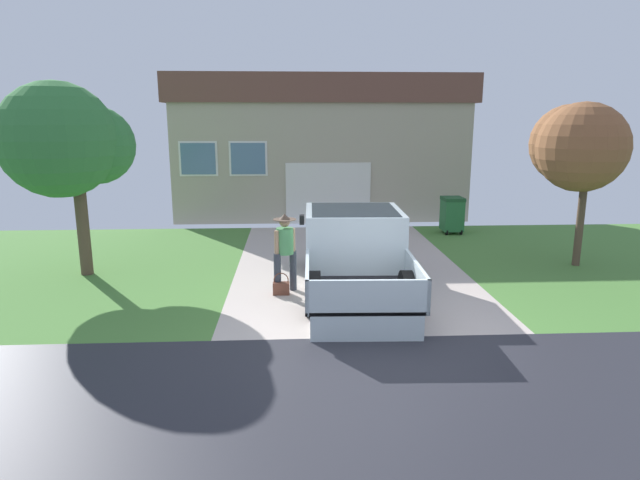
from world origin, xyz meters
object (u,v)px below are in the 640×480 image
object	(u,v)px
house_with_garage	(319,145)
handbag	(281,287)
wheeled_trash_bin	(452,214)
person_with_hat	(285,247)
neighbor_tree	(68,142)
front_yard_tree	(577,146)
pickup_truck	(353,252)

from	to	relation	value
house_with_garage	handbag	bearing A→B (deg)	-97.14
house_with_garage	wheeled_trash_bin	size ratio (longest dim) A/B	9.32
person_with_hat	neighbor_tree	xyz separation A→B (m)	(-4.55, 1.38, 2.00)
house_with_garage	neighbor_tree	size ratio (longest dim) A/B	2.46
neighbor_tree	house_with_garage	bearing A→B (deg)	56.10
front_yard_tree	handbag	bearing A→B (deg)	-165.15
pickup_truck	front_yard_tree	distance (m)	5.74
handbag	neighbor_tree	xyz separation A→B (m)	(-4.46, 1.56, 2.79)
pickup_truck	handbag	xyz separation A→B (m)	(-1.49, -0.52, -0.57)
person_with_hat	front_yard_tree	size ratio (longest dim) A/B	0.42
handbag	neighbor_tree	distance (m)	5.49
house_with_garage	wheeled_trash_bin	distance (m)	6.14
handbag	pickup_truck	bearing A→B (deg)	19.20
house_with_garage	front_yard_tree	bearing A→B (deg)	-56.86
pickup_truck	house_with_garage	distance (m)	9.72
pickup_truck	person_with_hat	size ratio (longest dim) A/B	3.27
pickup_truck	wheeled_trash_bin	xyz separation A→B (m)	(3.61, 5.13, -0.11)
person_with_hat	handbag	size ratio (longest dim) A/B	3.59
neighbor_tree	wheeled_trash_bin	bearing A→B (deg)	23.17
person_with_hat	neighbor_tree	world-z (taller)	neighbor_tree
person_with_hat	wheeled_trash_bin	size ratio (longest dim) A/B	1.45
front_yard_tree	house_with_garage	bearing A→B (deg)	123.14
front_yard_tree	wheeled_trash_bin	bearing A→B (deg)	112.28
front_yard_tree	wheeled_trash_bin	world-z (taller)	front_yard_tree
person_with_hat	neighbor_tree	bearing A→B (deg)	128.88
front_yard_tree	pickup_truck	bearing A→B (deg)	-166.42
pickup_truck	wheeled_trash_bin	bearing A→B (deg)	56.95
house_with_garage	neighbor_tree	bearing A→B (deg)	-123.90
person_with_hat	wheeled_trash_bin	bearing A→B (deg)	13.21
handbag	wheeled_trash_bin	size ratio (longest dim) A/B	0.40
person_with_hat	pickup_truck	bearing A→B (deg)	-20.79
front_yard_tree	neighbor_tree	xyz separation A→B (m)	(-11.15, -0.22, 0.13)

